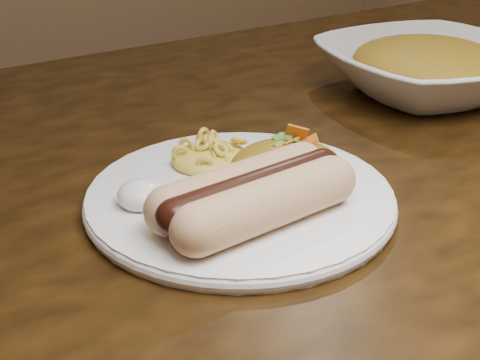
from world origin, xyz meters
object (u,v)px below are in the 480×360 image
table (265,243)px  plate (240,198)px  fork (263,246)px  serving_bowl (428,70)px

table → plate: plate is taller
plate → fork: bearing=-109.3°
table → fork: bearing=-126.5°
table → serving_bowl: 0.31m
plate → fork: 0.07m
serving_bowl → table: bearing=-168.6°
table → fork: 0.18m
table → fork: size_ratio=12.25×
plate → serving_bowl: 0.37m
fork → serving_bowl: 0.42m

